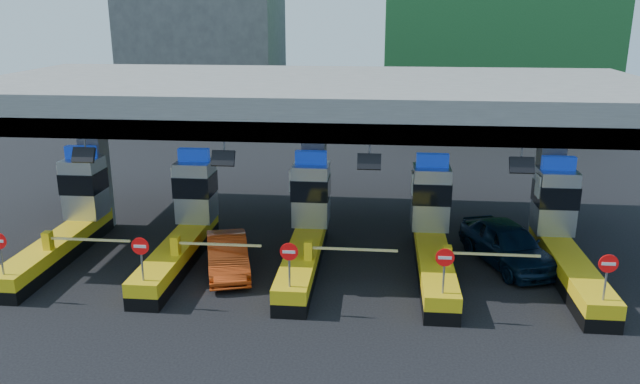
{
  "coord_description": "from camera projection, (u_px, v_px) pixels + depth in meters",
  "views": [
    {
      "loc": [
        2.86,
        -23.29,
        9.85
      ],
      "look_at": [
        0.56,
        0.0,
        2.93
      ],
      "focal_mm": 35.0,
      "sensor_mm": 36.0,
      "label": 1
    }
  ],
  "objects": [
    {
      "name": "toll_lane_left",
      "position": [
        187.0,
        222.0,
        25.63
      ],
      "size": [
        4.43,
        8.0,
        4.16
      ],
      "color": "black",
      "rests_on": "ground"
    },
    {
      "name": "ground",
      "position": [
        306.0,
        261.0,
        25.29
      ],
      "size": [
        120.0,
        120.0,
        0.0
      ],
      "primitive_type": "plane",
      "color": "black",
      "rests_on": "ground"
    },
    {
      "name": "bg_building_concrete",
      "position": [
        203.0,
        17.0,
        58.41
      ],
      "size": [
        14.0,
        10.0,
        18.0
      ],
      "primitive_type": "cube",
      "color": "#4C4C49",
      "rests_on": "ground"
    },
    {
      "name": "toll_lane_far_left",
      "position": [
        70.0,
        218.0,
        26.1
      ],
      "size": [
        4.43,
        8.0,
        4.16
      ],
      "color": "black",
      "rests_on": "ground"
    },
    {
      "name": "toll_lane_center",
      "position": [
        307.0,
        226.0,
        25.16
      ],
      "size": [
        4.43,
        8.0,
        4.16
      ],
      "color": "black",
      "rests_on": "ground"
    },
    {
      "name": "toll_canopy",
      "position": [
        314.0,
        100.0,
        26.29
      ],
      "size": [
        28.0,
        12.09,
        7.0
      ],
      "color": "slate",
      "rests_on": "ground"
    },
    {
      "name": "van",
      "position": [
        508.0,
        244.0,
        24.71
      ],
      "size": [
        3.7,
        5.48,
        1.73
      ],
      "primitive_type": "imported",
      "rotation": [
        0.0,
        0.0,
        0.36
      ],
      "color": "black",
      "rests_on": "ground"
    },
    {
      "name": "toll_lane_right",
      "position": [
        432.0,
        230.0,
        24.69
      ],
      "size": [
        4.43,
        8.0,
        4.16
      ],
      "color": "black",
      "rests_on": "ground"
    },
    {
      "name": "red_car",
      "position": [
        228.0,
        255.0,
        24.02
      ],
      "size": [
        2.66,
        4.55,
        1.42
      ],
      "primitive_type": "imported",
      "rotation": [
        0.0,
        0.0,
        0.29
      ],
      "color": "#BB370E",
      "rests_on": "ground"
    },
    {
      "name": "toll_lane_far_right",
      "position": [
        562.0,
        234.0,
        24.21
      ],
      "size": [
        4.43,
        8.0,
        4.16
      ],
      "color": "black",
      "rests_on": "ground"
    }
  ]
}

